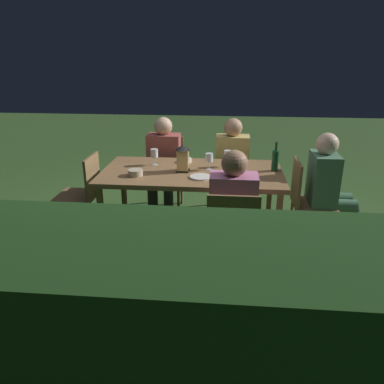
{
  "coord_description": "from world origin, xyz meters",
  "views": [
    {
      "loc": [
        -0.34,
        3.62,
        1.87
      ],
      "look_at": [
        0.0,
        0.0,
        0.52
      ],
      "focal_mm": 35.85,
      "sensor_mm": 36.0,
      "label": 1
    }
  ],
  "objects_px": {
    "wine_glass_a": "(228,155)",
    "plate_a": "(236,172)",
    "person_in_rust": "(163,162)",
    "lantern_centerpiece": "(183,157)",
    "chair_head_near": "(307,199)",
    "person_in_pink": "(233,208)",
    "wine_glass_c": "(209,158)",
    "chair_head_far": "(83,192)",
    "chair_side_right_a": "(232,236)",
    "bowl_bread": "(186,160)",
    "dining_table": "(192,176)",
    "person_in_mustard": "(232,164)",
    "green_bottle_on_table": "(275,160)",
    "wine_glass_b": "(154,154)",
    "bowl_olives": "(135,172)",
    "chair_side_left_a": "(231,171)",
    "plate_b": "(200,177)",
    "person_in_green": "(329,185)",
    "potted_plant_corner": "(307,289)",
    "chair_side_left_b": "(166,169)"
  },
  "relations": [
    {
      "from": "person_in_mustard",
      "to": "chair_head_near",
      "type": "bearing_deg",
      "value": 137.77
    },
    {
      "from": "plate_a",
      "to": "bowl_bread",
      "type": "height_order",
      "value": "bowl_bread"
    },
    {
      "from": "lantern_centerpiece",
      "to": "potted_plant_corner",
      "type": "relative_size",
      "value": 0.35
    },
    {
      "from": "chair_side_left_a",
      "to": "lantern_centerpiece",
      "type": "relative_size",
      "value": 3.28
    },
    {
      "from": "dining_table",
      "to": "chair_head_near",
      "type": "xyz_separation_m",
      "value": [
        -1.14,
        0.0,
        -0.2
      ]
    },
    {
      "from": "person_in_rust",
      "to": "lantern_centerpiece",
      "type": "height_order",
      "value": "person_in_rust"
    },
    {
      "from": "chair_side_left_b",
      "to": "bowl_bread",
      "type": "bearing_deg",
      "value": 119.16
    },
    {
      "from": "dining_table",
      "to": "chair_head_near",
      "type": "bearing_deg",
      "value": 180.0
    },
    {
      "from": "dining_table",
      "to": "person_in_pink",
      "type": "relative_size",
      "value": 1.55
    },
    {
      "from": "chair_side_left_a",
      "to": "person_in_mustard",
      "type": "distance_m",
      "value": 0.25
    },
    {
      "from": "green_bottle_on_table",
      "to": "wine_glass_b",
      "type": "distance_m",
      "value": 1.23
    },
    {
      "from": "chair_head_near",
      "to": "chair_side_left_a",
      "type": "relative_size",
      "value": 1.0
    },
    {
      "from": "green_bottle_on_table",
      "to": "bowl_olives",
      "type": "bearing_deg",
      "value": 11.83
    },
    {
      "from": "wine_glass_a",
      "to": "wine_glass_b",
      "type": "xyz_separation_m",
      "value": [
        0.76,
        0.01,
        0.0
      ]
    },
    {
      "from": "chair_head_far",
      "to": "lantern_centerpiece",
      "type": "distance_m",
      "value": 1.13
    },
    {
      "from": "bowl_bread",
      "to": "person_in_pink",
      "type": "bearing_deg",
      "value": 116.67
    },
    {
      "from": "plate_b",
      "to": "chair_side_left_a",
      "type": "bearing_deg",
      "value": -105.78
    },
    {
      "from": "wine_glass_b",
      "to": "plate_b",
      "type": "xyz_separation_m",
      "value": [
        -0.51,
        0.38,
        -0.11
      ]
    },
    {
      "from": "person_in_green",
      "to": "green_bottle_on_table",
      "type": "distance_m",
      "value": 0.57
    },
    {
      "from": "chair_head_near",
      "to": "lantern_centerpiece",
      "type": "bearing_deg",
      "value": 0.58
    },
    {
      "from": "chair_head_far",
      "to": "chair_side_right_a",
      "type": "bearing_deg",
      "value": 150.67
    },
    {
      "from": "person_in_green",
      "to": "wine_glass_b",
      "type": "bearing_deg",
      "value": -5.82
    },
    {
      "from": "person_in_rust",
      "to": "bowl_olives",
      "type": "relative_size",
      "value": 8.16
    },
    {
      "from": "person_in_rust",
      "to": "wine_glass_b",
      "type": "height_order",
      "value": "person_in_rust"
    },
    {
      "from": "plate_b",
      "to": "chair_side_left_b",
      "type": "bearing_deg",
      "value": -64.95
    },
    {
      "from": "wine_glass_a",
      "to": "wine_glass_c",
      "type": "distance_m",
      "value": 0.22
    },
    {
      "from": "dining_table",
      "to": "lantern_centerpiece",
      "type": "height_order",
      "value": "lantern_centerpiece"
    },
    {
      "from": "chair_head_near",
      "to": "bowl_bread",
      "type": "xyz_separation_m",
      "value": [
        1.23,
        -0.31,
        0.28
      ]
    },
    {
      "from": "dining_table",
      "to": "chair_side_left_b",
      "type": "xyz_separation_m",
      "value": [
        0.4,
        -0.87,
        -0.2
      ]
    },
    {
      "from": "person_in_mustard",
      "to": "bowl_bread",
      "type": "xyz_separation_m",
      "value": [
        0.49,
        0.36,
        0.13
      ]
    },
    {
      "from": "potted_plant_corner",
      "to": "wine_glass_a",
      "type": "bearing_deg",
      "value": -72.8
    },
    {
      "from": "chair_side_right_a",
      "to": "lantern_centerpiece",
      "type": "relative_size",
      "value": 3.28
    },
    {
      "from": "chair_head_near",
      "to": "wine_glass_b",
      "type": "distance_m",
      "value": 1.6
    },
    {
      "from": "chair_head_near",
      "to": "person_in_pink",
      "type": "height_order",
      "value": "person_in_pink"
    },
    {
      "from": "chair_head_far",
      "to": "person_in_green",
      "type": "relative_size",
      "value": 0.76
    },
    {
      "from": "chair_side_left_a",
      "to": "bowl_olives",
      "type": "xyz_separation_m",
      "value": [
        0.93,
        1.06,
        0.29
      ]
    },
    {
      "from": "wine_glass_c",
      "to": "potted_plant_corner",
      "type": "xyz_separation_m",
      "value": [
        -0.71,
        1.56,
        -0.41
      ]
    },
    {
      "from": "dining_table",
      "to": "person_in_mustard",
      "type": "distance_m",
      "value": 0.78
    },
    {
      "from": "person_in_mustard",
      "to": "plate_b",
      "type": "relative_size",
      "value": 5.63
    },
    {
      "from": "dining_table",
      "to": "person_in_mustard",
      "type": "bearing_deg",
      "value": -120.91
    },
    {
      "from": "plate_b",
      "to": "wine_glass_b",
      "type": "bearing_deg",
      "value": -36.99
    },
    {
      "from": "wine_glass_a",
      "to": "plate_a",
      "type": "height_order",
      "value": "wine_glass_a"
    },
    {
      "from": "dining_table",
      "to": "green_bottle_on_table",
      "type": "distance_m",
      "value": 0.84
    },
    {
      "from": "chair_side_right_a",
      "to": "chair_head_far",
      "type": "bearing_deg",
      "value": -29.33
    },
    {
      "from": "person_in_rust",
      "to": "green_bottle_on_table",
      "type": "relative_size",
      "value": 3.96
    },
    {
      "from": "dining_table",
      "to": "lantern_centerpiece",
      "type": "bearing_deg",
      "value": 8.06
    },
    {
      "from": "wine_glass_a",
      "to": "wine_glass_c",
      "type": "bearing_deg",
      "value": 35.26
    },
    {
      "from": "chair_side_right_a",
      "to": "wine_glass_a",
      "type": "relative_size",
      "value": 5.15
    },
    {
      "from": "chair_side_left_a",
      "to": "plate_a",
      "type": "height_order",
      "value": "chair_side_left_a"
    },
    {
      "from": "lantern_centerpiece",
      "to": "green_bottle_on_table",
      "type": "xyz_separation_m",
      "value": [
        -0.9,
        -0.1,
        -0.04
      ]
    }
  ]
}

